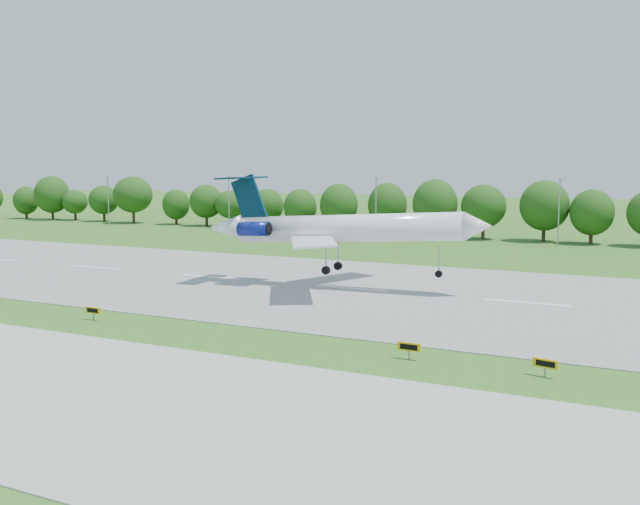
{
  "coord_description": "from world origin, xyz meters",
  "views": [
    {
      "loc": [
        33.28,
        -50.25,
        14.11
      ],
      "look_at": [
        -0.66,
        18.0,
        5.04
      ],
      "focal_mm": 40.0,
      "sensor_mm": 36.0,
      "label": 1
    }
  ],
  "objects": [
    {
      "name": "light_poles",
      "position": [
        -2.5,
        82.0,
        6.34
      ],
      "size": [
        175.9,
        0.25,
        12.19
      ],
      "color": "gray",
      "rests_on": "ground"
    },
    {
      "name": "tree_line",
      "position": [
        0.0,
        92.0,
        6.19
      ],
      "size": [
        288.4,
        8.4,
        10.4
      ],
      "color": "#382314",
      "rests_on": "ground"
    },
    {
      "name": "service_vehicle_b",
      "position": [
        -42.34,
        74.39,
        0.68
      ],
      "size": [
        4.25,
        2.38,
        1.37
      ],
      "primitive_type": "imported",
      "rotation": [
        0.0,
        0.0,
        1.37
      ],
      "color": "silver",
      "rests_on": "ground"
    },
    {
      "name": "taxi_sign_right",
      "position": [
        26.02,
        -1.36,
        0.92
      ],
      "size": [
        1.78,
        0.58,
        1.25
      ],
      "rotation": [
        0.0,
        0.0,
        -0.22
      ],
      "color": "gray",
      "rests_on": "ground"
    },
    {
      "name": "taxi_sign_left",
      "position": [
        -14.69,
        -1.28,
        0.9
      ],
      "size": [
        1.74,
        0.25,
        1.22
      ],
      "rotation": [
        0.0,
        0.0,
        -0.01
      ],
      "color": "gray",
      "rests_on": "ground"
    },
    {
      "name": "taxi_sign_centre",
      "position": [
        16.28,
        -1.26,
        0.94
      ],
      "size": [
        1.82,
        0.28,
        1.28
      ],
      "rotation": [
        0.0,
        0.0,
        -0.03
      ],
      "color": "gray",
      "rests_on": "ground"
    },
    {
      "name": "airliner",
      "position": [
        -2.37,
        24.86,
        7.18
      ],
      "size": [
        34.81,
        25.27,
        11.53
      ],
      "rotation": [
        0.0,
        -0.05,
        0.08
      ],
      "color": "white",
      "rests_on": "ground"
    },
    {
      "name": "runway",
      "position": [
        0.0,
        25.0,
        0.04
      ],
      "size": [
        400.0,
        45.0,
        0.08
      ],
      "primitive_type": "cube",
      "color": "gray",
      "rests_on": "ground"
    },
    {
      "name": "ground",
      "position": [
        0.0,
        0.0,
        0.0
      ],
      "size": [
        600.0,
        600.0,
        0.0
      ],
      "primitive_type": "plane",
      "color": "#2C5917",
      "rests_on": "ground"
    },
    {
      "name": "taxiway",
      "position": [
        0.0,
        -18.0,
        0.04
      ],
      "size": [
        400.0,
        23.0,
        0.08
      ],
      "primitive_type": "cube",
      "color": "#ADADA8",
      "rests_on": "ground"
    },
    {
      "name": "service_vehicle_a",
      "position": [
        -31.75,
        83.91,
        0.69
      ],
      "size": [
        4.34,
        2.06,
        1.37
      ],
      "primitive_type": "imported",
      "rotation": [
        0.0,
        0.0,
        1.72
      ],
      "color": "silver",
      "rests_on": "ground"
    }
  ]
}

